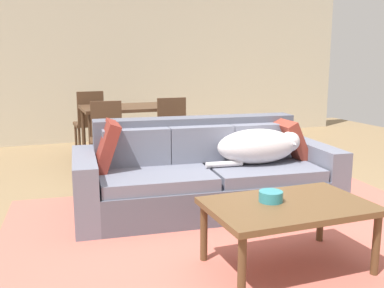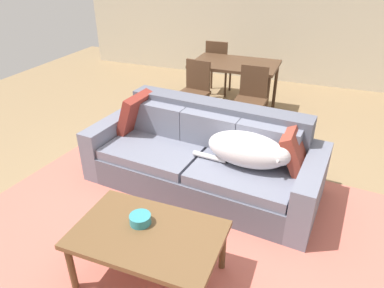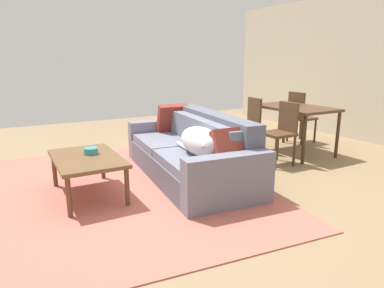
% 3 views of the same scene
% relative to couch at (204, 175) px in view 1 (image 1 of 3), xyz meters
% --- Properties ---
extents(ground_plane, '(10.00, 10.00, 0.00)m').
position_rel_couch_xyz_m(ground_plane, '(0.17, -0.22, -0.30)').
color(ground_plane, '#8C714E').
extents(back_partition, '(8.00, 0.12, 2.70)m').
position_rel_couch_xyz_m(back_partition, '(0.17, 3.78, 1.05)').
color(back_partition, beige).
rests_on(back_partition, ground).
extents(area_rug, '(3.98, 3.47, 0.01)m').
position_rel_couch_xyz_m(area_rug, '(-0.01, -0.96, -0.30)').
color(area_rug, '#C36455').
rests_on(area_rug, ground).
extents(couch, '(2.43, 1.20, 0.81)m').
position_rel_couch_xyz_m(couch, '(0.00, 0.00, 0.00)').
color(couch, '#565967').
rests_on(couch, ground).
extents(dog_on_left_cushion, '(0.93, 0.44, 0.32)m').
position_rel_couch_xyz_m(dog_on_left_cushion, '(0.48, -0.15, 0.27)').
color(dog_on_left_cushion, silver).
rests_on(dog_on_left_cushion, couch).
extents(throw_pillow_by_left_arm, '(0.28, 0.46, 0.45)m').
position_rel_couch_xyz_m(throw_pillow_by_left_arm, '(-0.87, 0.14, 0.31)').
color(throw_pillow_by_left_arm, maroon).
rests_on(throw_pillow_by_left_arm, couch).
extents(throw_pillow_by_right_arm, '(0.28, 0.40, 0.40)m').
position_rel_couch_xyz_m(throw_pillow_by_right_arm, '(0.88, -0.03, 0.28)').
color(throw_pillow_by_right_arm, brown).
rests_on(throw_pillow_by_right_arm, couch).
extents(coffee_table, '(1.05, 0.67, 0.45)m').
position_rel_couch_xyz_m(coffee_table, '(0.05, -1.33, 0.10)').
color(coffee_table, brown).
rests_on(coffee_table, ground).
extents(bowl_on_coffee_table, '(0.16, 0.16, 0.07)m').
position_rel_couch_xyz_m(bowl_on_coffee_table, '(-0.05, -1.26, 0.18)').
color(bowl_on_coffee_table, teal).
rests_on(bowl_on_coffee_table, coffee_table).
extents(dining_table, '(1.24, 0.81, 0.75)m').
position_rel_couch_xyz_m(dining_table, '(-0.24, 2.01, 0.37)').
color(dining_table, '#4D3321').
rests_on(dining_table, ground).
extents(dining_chair_near_left, '(0.44, 0.44, 0.88)m').
position_rel_couch_xyz_m(dining_chair_near_left, '(-0.65, 1.40, 0.19)').
color(dining_chair_near_left, '#4D3321').
rests_on(dining_chair_near_left, ground).
extents(dining_chair_near_right, '(0.40, 0.40, 0.89)m').
position_rel_couch_xyz_m(dining_chair_near_right, '(0.16, 1.37, 0.20)').
color(dining_chair_near_right, '#4D3321').
rests_on(dining_chair_near_right, ground).
extents(dining_chair_far_left, '(0.42, 0.42, 0.92)m').
position_rel_couch_xyz_m(dining_chair_far_left, '(-0.69, 2.60, 0.21)').
color(dining_chair_far_left, '#4D3321').
rests_on(dining_chair_far_left, ground).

